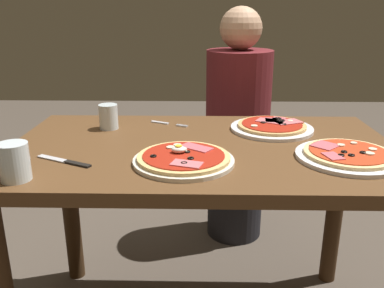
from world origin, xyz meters
The scene contains 9 objects.
dining_table centered at (0.00, 0.00, 0.62)m, with size 1.26×0.75×0.74m.
pizza_foreground centered at (-0.06, -0.16, 0.76)m, with size 0.29×0.29×0.05m.
pizza_across_left centered at (0.43, -0.12, 0.76)m, with size 0.31×0.31×0.03m.
pizza_across_right centered at (0.25, 0.18, 0.76)m, with size 0.30×0.30×0.03m.
water_glass_near centered at (-0.35, 0.18, 0.78)m, with size 0.07×0.07×0.09m.
water_glass_far centered at (-0.49, -0.30, 0.79)m, with size 0.08×0.08×0.10m.
fork centered at (-0.14, 0.25, 0.75)m, with size 0.15×0.08×0.00m.
knife centered at (-0.39, -0.17, 0.75)m, with size 0.18×0.10×0.01m.
diner_person centered at (0.18, 0.71, 0.56)m, with size 0.32×0.32×1.18m.
Camera 1 is at (-0.01, -1.26, 1.17)m, focal length 38.07 mm.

